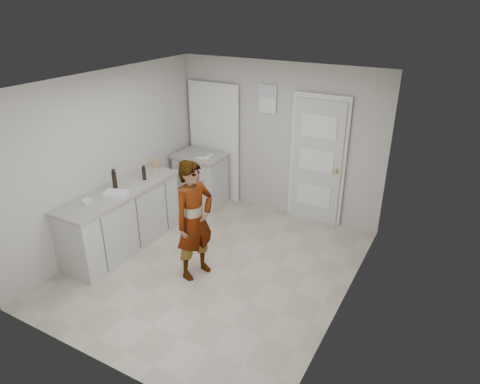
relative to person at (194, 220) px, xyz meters
The scene contains 12 objects.
ground 0.85m from the person, 62.18° to the left, with size 4.00×4.00×0.00m, color #ACA190.
room_shell 2.21m from the person, 91.11° to the left, with size 4.00×4.00×4.00m.
main_counter 1.37m from the person, behind, with size 0.64×1.96×0.93m.
side_counter 2.15m from the person, 121.87° to the left, with size 0.84×0.61×0.93m.
person is the anchor object (origin of this frame).
cake_mix_box 1.66m from the person, 144.86° to the left, with size 0.10×0.05×0.17m, color #A58152.
spice_jar 1.45m from the person, 148.51° to the left, with size 0.05×0.05×0.08m, color tan.
oil_cruet_a 1.34m from the person, 157.78° to the left, with size 0.06×0.06×0.23m.
oil_cruet_b 1.40m from the person, behind, with size 0.07×0.07×0.29m.
baking_dish 1.21m from the person, behind, with size 0.36×0.31×0.05m.
egg_bowl 1.46m from the person, 161.29° to the right, with size 0.12×0.12×0.05m.
papers 2.04m from the person, 119.53° to the left, with size 0.22×0.28×0.01m, color white.
Camera 1 is at (2.68, -4.14, 3.40)m, focal length 32.00 mm.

